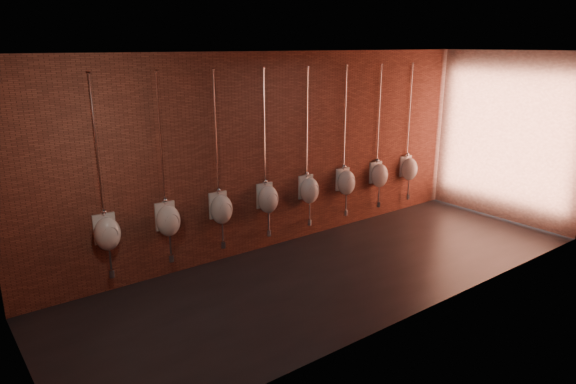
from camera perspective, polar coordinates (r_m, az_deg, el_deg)
name	(u,v)px	position (r m, az deg, el deg)	size (l,w,h in m)	color
ground	(339,272)	(7.84, 5.70, -8.86)	(8.50, 8.50, 0.00)	black
room_shell	(343,140)	(7.23, 6.14, 5.75)	(8.54, 3.04, 3.22)	black
urinal_0	(107,232)	(7.25, -19.45, -4.25)	(0.36, 0.32, 2.71)	silver
urinal_1	(168,219)	(7.53, -13.17, -2.99)	(0.36, 0.32, 2.71)	silver
urinal_2	(221,208)	(7.89, -7.43, -1.79)	(0.36, 0.32, 2.71)	silver
urinal_3	(268,198)	(8.34, -2.25, -0.69)	(0.36, 0.32, 2.71)	silver
urinal_4	(309,189)	(8.84, 2.38, 0.29)	(0.36, 0.32, 2.71)	silver
urinal_5	(346,182)	(9.40, 6.48, 1.16)	(0.36, 0.32, 2.71)	silver
urinal_6	(379,175)	(10.00, 10.10, 1.93)	(0.36, 0.32, 2.71)	silver
urinal_7	(409,168)	(10.64, 13.31, 2.59)	(0.36, 0.32, 2.71)	silver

